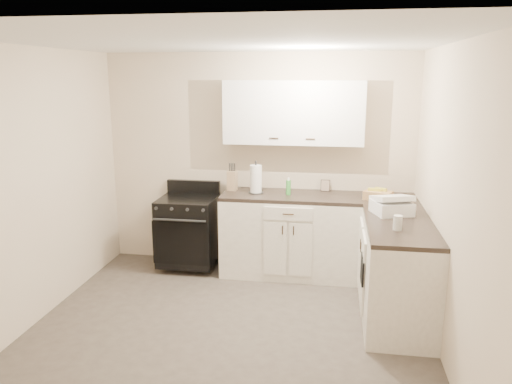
% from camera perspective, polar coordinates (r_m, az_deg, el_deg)
% --- Properties ---
extents(floor, '(3.60, 3.60, 0.00)m').
position_cam_1_polar(floor, '(4.61, -3.37, -15.95)').
color(floor, '#473F38').
rests_on(floor, ground).
extents(ceiling, '(3.60, 3.60, 0.00)m').
position_cam_1_polar(ceiling, '(4.03, -3.87, 16.80)').
color(ceiling, white).
rests_on(ceiling, wall_back).
extents(wall_back, '(3.60, 0.00, 3.60)m').
position_cam_1_polar(wall_back, '(5.88, 0.21, 3.49)').
color(wall_back, beige).
rests_on(wall_back, ground).
extents(wall_right, '(0.00, 3.60, 3.60)m').
position_cam_1_polar(wall_right, '(4.15, 21.43, -1.60)').
color(wall_right, beige).
rests_on(wall_right, ground).
extents(wall_left, '(0.00, 3.60, 3.60)m').
position_cam_1_polar(wall_left, '(4.86, -24.79, 0.16)').
color(wall_left, beige).
rests_on(wall_left, ground).
extents(wall_front, '(3.60, 0.00, 3.60)m').
position_cam_1_polar(wall_front, '(2.51, -12.69, -10.54)').
color(wall_front, beige).
rests_on(wall_front, ground).
extents(base_cabinets_back, '(1.55, 0.60, 0.90)m').
position_cam_1_polar(base_cabinets_back, '(5.74, 3.96, -5.04)').
color(base_cabinets_back, white).
rests_on(base_cabinets_back, floor).
extents(base_cabinets_right, '(0.60, 1.90, 0.90)m').
position_cam_1_polar(base_cabinets_right, '(5.14, 15.41, -7.72)').
color(base_cabinets_right, white).
rests_on(base_cabinets_right, floor).
extents(countertop_back, '(1.55, 0.60, 0.04)m').
position_cam_1_polar(countertop_back, '(5.61, 4.03, -0.48)').
color(countertop_back, black).
rests_on(countertop_back, base_cabinets_back).
extents(countertop_right, '(0.60, 1.90, 0.04)m').
position_cam_1_polar(countertop_right, '(5.00, 15.74, -2.67)').
color(countertop_right, black).
rests_on(countertop_right, base_cabinets_right).
extents(upper_cabinets, '(1.55, 0.30, 0.70)m').
position_cam_1_polar(upper_cabinets, '(5.61, 4.32, 9.05)').
color(upper_cabinets, white).
rests_on(upper_cabinets, wall_back).
extents(stove, '(0.65, 0.55, 0.78)m').
position_cam_1_polar(stove, '(5.93, -7.80, -4.42)').
color(stove, black).
rests_on(stove, floor).
extents(knife_block, '(0.11, 0.11, 0.23)m').
position_cam_1_polar(knife_block, '(5.78, -2.73, 1.31)').
color(knife_block, tan).
rests_on(knife_block, countertop_back).
extents(paper_towel, '(0.17, 0.17, 0.32)m').
position_cam_1_polar(paper_towel, '(5.63, -0.02, 1.48)').
color(paper_towel, white).
rests_on(paper_towel, countertop_back).
extents(soap_bottle, '(0.06, 0.06, 0.16)m').
position_cam_1_polar(soap_bottle, '(5.57, 3.72, 0.51)').
color(soap_bottle, green).
rests_on(soap_bottle, countertop_back).
extents(picture_frame, '(0.11, 0.04, 0.13)m').
position_cam_1_polar(picture_frame, '(5.79, 7.92, 0.75)').
color(picture_frame, black).
rests_on(picture_frame, countertop_back).
extents(wicker_basket, '(0.33, 0.28, 0.09)m').
position_cam_1_polar(wicker_basket, '(5.51, 13.78, -0.37)').
color(wicker_basket, '#AE8152').
rests_on(wicker_basket, countertop_right).
extents(countertop_grill, '(0.42, 0.41, 0.12)m').
position_cam_1_polar(countertop_grill, '(4.98, 15.23, -1.71)').
color(countertop_grill, white).
rests_on(countertop_grill, countertop_right).
extents(glass_jar, '(0.09, 0.09, 0.13)m').
position_cam_1_polar(glass_jar, '(4.48, 15.90, -3.40)').
color(glass_jar, silver).
rests_on(glass_jar, countertop_right).
extents(oven_mitt_near, '(0.02, 0.13, 0.22)m').
position_cam_1_polar(oven_mitt_near, '(4.65, 12.09, -9.05)').
color(oven_mitt_near, black).
rests_on(oven_mitt_near, base_cabinets_right).
extents(oven_mitt_far, '(0.02, 0.15, 0.26)m').
position_cam_1_polar(oven_mitt_far, '(4.76, 12.02, -8.44)').
color(oven_mitt_far, black).
rests_on(oven_mitt_far, base_cabinets_right).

